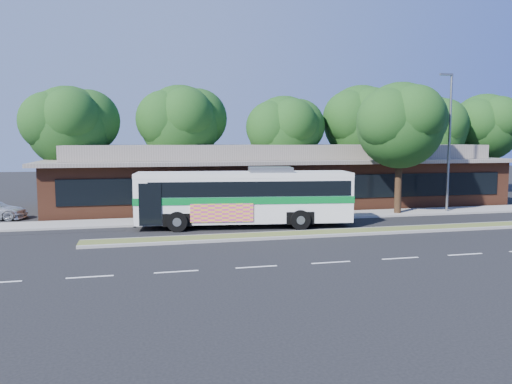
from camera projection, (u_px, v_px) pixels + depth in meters
ground at (349, 236)px, 25.04m from camera, size 120.00×120.00×0.00m
median_strip at (345, 232)px, 25.61m from camera, size 26.00×1.10×0.15m
sidewalk at (307, 216)px, 31.23m from camera, size 44.00×2.60×0.12m
parking_lot at (10, 218)px, 30.57m from camera, size 14.00×12.00×0.01m
plaza_building at (278, 176)px, 37.39m from camera, size 33.20×11.20×4.45m
lamp_post at (449, 138)px, 32.55m from camera, size 0.93×0.18×9.07m
tree_bg_a at (75, 125)px, 35.73m from camera, size 6.47×5.80×8.63m
tree_bg_b at (186, 123)px, 38.52m from camera, size 6.69×6.00×9.00m
tree_bg_c at (288, 130)px, 39.44m from camera, size 6.24×5.60×8.26m
tree_bg_d at (365, 121)px, 41.96m from camera, size 6.91×6.20×9.37m
tree_bg_e at (435, 129)px, 42.42m from camera, size 6.47×5.80×8.50m
tree_bg_f at (488, 126)px, 44.75m from camera, size 6.69×6.00×8.92m
transit_bus at (245, 194)px, 27.47m from camera, size 11.98×4.09×3.30m
sidewalk_tree at (405, 124)px, 31.84m from camera, size 6.09×5.46×8.44m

